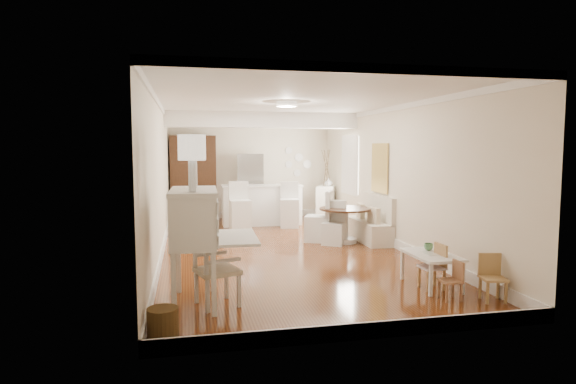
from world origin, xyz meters
name	(u,v)px	position (x,y,z in m)	size (l,w,h in m)	color
room	(280,147)	(0.04, 0.32, 1.98)	(9.00, 9.04, 2.82)	brown
secretary_bureau	(194,247)	(-1.70, -2.95, 0.73)	(1.14, 1.17, 1.46)	silver
gustavian_armchair	(217,269)	(-1.43, -3.07, 0.46)	(0.53, 0.53, 0.92)	beige
wicker_basket	(163,323)	(-2.05, -4.03, 0.16)	(0.32, 0.32, 0.32)	#553B1A
kids_table	(431,270)	(1.61, -2.87, 0.24)	(0.57, 0.95, 0.47)	white
kids_chair_a	(450,280)	(1.55, -3.49, 0.26)	(0.25, 0.25, 0.52)	#9A6746
kids_chair_b	(432,266)	(1.55, -3.00, 0.32)	(0.31, 0.31, 0.65)	tan
kids_chair_c	(493,278)	(2.06, -3.65, 0.31)	(0.30, 0.30, 0.61)	tan
banquette	(369,218)	(1.99, 0.50, 0.49)	(0.52, 1.60, 0.98)	silver
dining_table	(345,225)	(1.43, 0.41, 0.36)	(1.07, 1.07, 0.73)	#412515
slip_chair_near	(334,223)	(1.15, 0.29, 0.45)	(0.42, 0.44, 0.89)	white
slip_chair_far	(318,216)	(0.93, 0.68, 0.54)	(0.51, 0.53, 1.07)	silver
breakfast_counter	(262,205)	(0.10, 3.10, 0.52)	(2.05, 0.65, 1.03)	white
bar_stool_left	(240,207)	(-0.55, 2.26, 0.59)	(0.47, 0.47, 1.18)	white
bar_stool_right	(290,205)	(0.71, 2.55, 0.56)	(0.45, 0.45, 1.13)	silver
pantry_cabinet	(193,178)	(-1.60, 4.18, 1.15)	(1.20, 0.60, 2.30)	#381E11
fridge	(263,187)	(0.30, 4.15, 0.90)	(0.75, 0.65, 1.80)	silver
sideboard	(326,203)	(1.97, 3.60, 0.47)	(0.43, 0.98, 0.94)	white
pencil_cup	(429,247)	(1.68, -2.66, 0.53)	(0.13, 0.13, 0.10)	#4E8653
branch_vase	(329,182)	(2.03, 3.57, 1.04)	(0.20, 0.20, 0.21)	white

